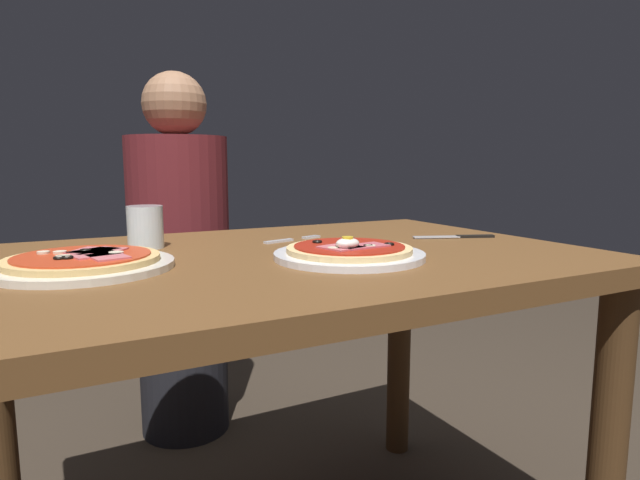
% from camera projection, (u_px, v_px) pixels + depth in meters
% --- Properties ---
extents(dining_table, '(1.19, 0.81, 0.72)m').
position_uv_depth(dining_table, '(286.00, 309.00, 1.07)').
color(dining_table, brown).
rests_on(dining_table, ground).
extents(pizza_foreground, '(0.28, 0.28, 0.05)m').
position_uv_depth(pizza_foreground, '(349.00, 252.00, 0.99)').
color(pizza_foreground, white).
rests_on(pizza_foreground, dining_table).
extents(pizza_across_left, '(0.29, 0.29, 0.03)m').
position_uv_depth(pizza_across_left, '(84.00, 263.00, 0.89)').
color(pizza_across_left, silver).
rests_on(pizza_across_left, dining_table).
extents(water_glass_near, '(0.07, 0.07, 0.09)m').
position_uv_depth(water_glass_near, '(145.00, 230.00, 1.11)').
color(water_glass_near, silver).
rests_on(water_glass_near, dining_table).
extents(fork, '(0.16, 0.06, 0.00)m').
position_uv_depth(fork, '(288.00, 240.00, 1.21)').
color(fork, silver).
rests_on(fork, dining_table).
extents(knife, '(0.19, 0.09, 0.01)m').
position_uv_depth(knife, '(459.00, 237.00, 1.26)').
color(knife, silver).
rests_on(knife, dining_table).
extents(diner_person, '(0.32, 0.32, 1.18)m').
position_uv_depth(diner_person, '(181.00, 266.00, 1.75)').
color(diner_person, black).
rests_on(diner_person, ground).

